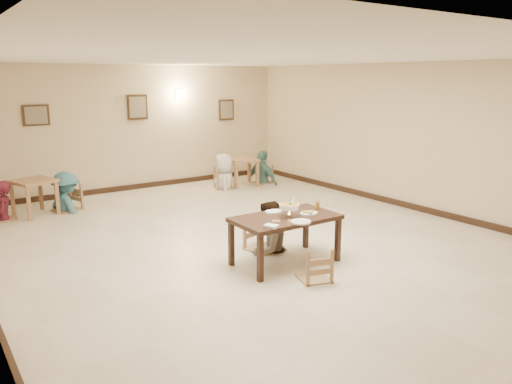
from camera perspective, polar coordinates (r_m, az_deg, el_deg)
floor at (r=8.44m, az=-0.75°, el=-5.61°), size 10.00×10.00×0.00m
ceiling at (r=8.02m, az=-0.82°, el=15.19°), size 10.00×10.00×0.00m
wall_back at (r=12.53m, az=-13.76°, el=7.11°), size 10.00×0.00×10.00m
wall_right at (r=10.83m, az=17.16°, el=6.06°), size 0.00×10.00×10.00m
baseboard_back at (r=12.72m, az=-13.37°, el=0.63°), size 8.00×0.06×0.12m
baseboard_right at (r=11.05m, az=16.58°, el=-1.37°), size 0.06×10.00×0.12m
picture_a at (r=11.85m, az=-23.84°, el=8.03°), size 0.55×0.04×0.45m
picture_b at (r=12.49m, az=-13.38°, el=9.41°), size 0.50×0.04×0.60m
picture_c at (r=13.61m, az=-3.40°, el=9.35°), size 0.45×0.04×0.55m
wall_sconce at (r=12.92m, az=-8.84°, el=11.04°), size 0.16×0.05×0.22m
main_table at (r=7.29m, az=3.39°, el=-3.40°), size 1.53×0.87×0.72m
chair_far at (r=7.90m, az=0.82°, el=-3.07°), size 0.48×0.48×1.02m
chair_near at (r=6.79m, az=6.75°, el=-6.46°), size 0.41×0.41×0.88m
main_diner at (r=7.79m, az=1.42°, el=-1.11°), size 0.92×0.80×1.59m
curry_warmer at (r=7.22m, az=3.83°, el=-1.67°), size 0.32×0.29×0.26m
rice_plate_far at (r=7.47m, az=1.98°, el=-2.22°), size 0.27×0.27×0.06m
rice_plate_near at (r=6.97m, az=5.14°, el=-3.38°), size 0.29×0.29×0.07m
fried_plate at (r=7.40m, az=6.08°, el=-2.38°), size 0.29×0.29×0.06m
chili_dish at (r=6.98m, az=2.32°, el=-3.33°), size 0.11×0.11×0.02m
napkin_cutlery at (r=6.73m, az=1.76°, el=-3.91°), size 0.23×0.28×0.03m
drink_glass at (r=7.71m, az=7.03°, el=-1.47°), size 0.07×0.07×0.13m
bg_table_left at (r=10.82m, az=-24.06°, el=0.59°), size 0.92×0.92×0.72m
bg_table_right at (r=12.71m, az=-1.52°, el=3.24°), size 0.82×0.82×0.69m
bg_chair_ll at (r=10.68m, az=-27.11°, el=-0.31°), size 0.47×0.47×1.01m
bg_chair_lr at (r=10.95m, az=-20.94°, el=0.62°), size 0.48×0.48×1.03m
bg_chair_rl at (r=12.37m, az=-3.67°, el=2.61°), size 0.45×0.45×0.97m
bg_chair_rr at (r=13.01m, az=0.76°, el=3.00°), size 0.42×0.42×0.90m
bg_diner_a at (r=10.63m, az=-27.26°, el=1.12°), size 0.47×0.63×1.55m
bg_diner_b at (r=10.90m, az=-21.07°, el=2.14°), size 0.90×1.18×1.62m
bg_diner_c at (r=12.31m, az=-3.69°, el=4.37°), size 0.86×1.00×1.73m
bg_diner_d at (r=12.95m, az=0.77°, el=4.77°), size 0.61×1.06×1.71m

